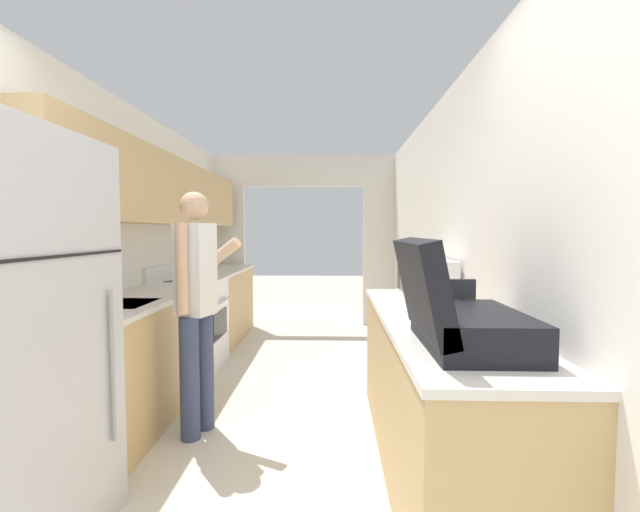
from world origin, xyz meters
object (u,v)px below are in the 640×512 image
range_oven (190,323)px  microwave (426,278)px  suitcase (454,314)px  person (196,305)px  book_stack (442,307)px

range_oven → microwave: 2.48m
range_oven → microwave: (2.16, -1.06, 0.59)m
range_oven → suitcase: suitcase is taller
person → microwave: person is taller
person → suitcase: bearing=-108.2°
person → suitcase: (1.45, -1.04, 0.15)m
range_oven → book_stack: 2.77m
suitcase → microwave: 1.39m
suitcase → book_stack: (0.13, 0.71, -0.10)m
suitcase → microwave: (0.18, 1.38, -0.00)m
microwave → book_stack: (-0.05, -0.67, -0.10)m
range_oven → person: (0.53, -1.40, 0.43)m
person → microwave: 1.67m
person → suitcase: size_ratio=2.52×
person → suitcase: person is taller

